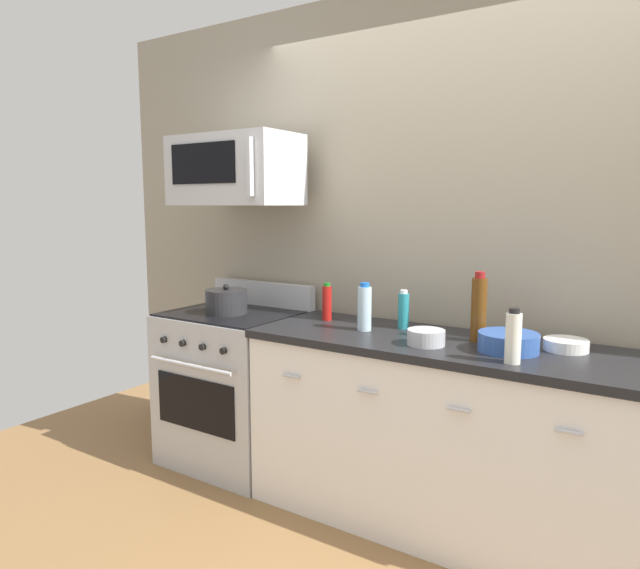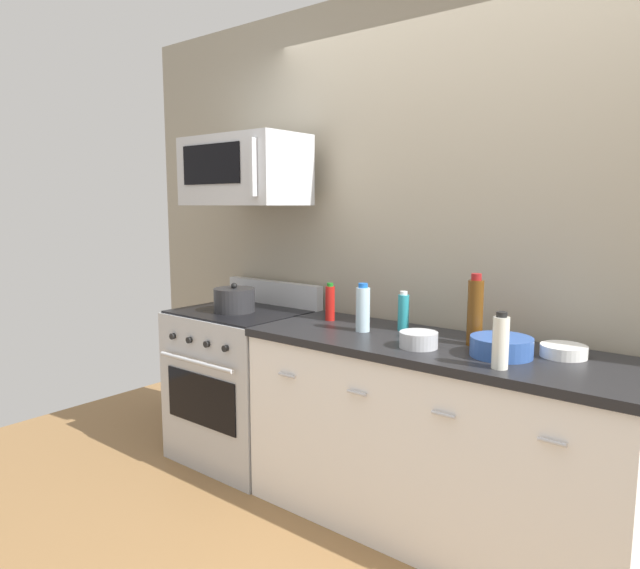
% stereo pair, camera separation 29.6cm
% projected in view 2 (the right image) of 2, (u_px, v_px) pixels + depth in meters
% --- Properties ---
extents(ground_plane, '(5.92, 5.92, 0.00)m').
position_uv_depth(ground_plane, '(430.00, 529.00, 2.76)').
color(ground_plane, olive).
extents(back_wall, '(4.93, 0.10, 2.70)m').
position_uv_depth(back_wall, '(475.00, 245.00, 2.89)').
color(back_wall, '#9E937F').
rests_on(back_wall, ground_plane).
extents(counter_unit, '(1.84, 0.66, 0.92)m').
position_uv_depth(counter_unit, '(432.00, 438.00, 2.70)').
color(counter_unit, white).
rests_on(counter_unit, ground_plane).
extents(range_oven, '(0.76, 0.69, 1.07)m').
position_uv_depth(range_oven, '(243.00, 383.00, 3.50)').
color(range_oven, '#B7BABF').
rests_on(range_oven, ground_plane).
extents(microwave, '(0.74, 0.44, 0.40)m').
position_uv_depth(microwave, '(244.00, 171.00, 3.36)').
color(microwave, '#B7BABF').
extents(bottle_hot_sauce_red, '(0.05, 0.05, 0.21)m').
position_uv_depth(bottle_hot_sauce_red, '(330.00, 303.00, 3.15)').
color(bottle_hot_sauce_red, '#B21914').
rests_on(bottle_hot_sauce_red, countertop_slab).
extents(bottle_wine_amber, '(0.07, 0.07, 0.33)m').
position_uv_depth(bottle_wine_amber, '(475.00, 311.00, 2.58)').
color(bottle_wine_amber, '#59330F').
rests_on(bottle_wine_amber, countertop_slab).
extents(bottle_vinegar_white, '(0.06, 0.06, 0.23)m').
position_uv_depth(bottle_vinegar_white, '(501.00, 342.00, 2.22)').
color(bottle_vinegar_white, silver).
rests_on(bottle_vinegar_white, countertop_slab).
extents(bottle_water_clear, '(0.07, 0.07, 0.25)m').
position_uv_depth(bottle_water_clear, '(362.00, 309.00, 2.87)').
color(bottle_water_clear, silver).
rests_on(bottle_water_clear, countertop_slab).
extents(bottle_dish_soap, '(0.06, 0.06, 0.20)m').
position_uv_depth(bottle_dish_soap, '(403.00, 312.00, 2.89)').
color(bottle_dish_soap, teal).
rests_on(bottle_dish_soap, countertop_slab).
extents(bowl_white_ceramic, '(0.19, 0.19, 0.05)m').
position_uv_depth(bowl_white_ceramic, '(564.00, 350.00, 2.40)').
color(bowl_white_ceramic, white).
rests_on(bowl_white_ceramic, countertop_slab).
extents(bowl_steel_prep, '(0.17, 0.17, 0.07)m').
position_uv_depth(bowl_steel_prep, '(419.00, 339.00, 2.55)').
color(bowl_steel_prep, '#B2B5BA').
rests_on(bowl_steel_prep, countertop_slab).
extents(bowl_blue_mixing, '(0.26, 0.26, 0.08)m').
position_uv_depth(bowl_blue_mixing, '(501.00, 346.00, 2.40)').
color(bowl_blue_mixing, '#2D519E').
rests_on(bowl_blue_mixing, countertop_slab).
extents(bowl_red_small, '(0.10, 0.10, 0.04)m').
position_uv_depth(bowl_red_small, '(491.00, 337.00, 2.66)').
color(bowl_red_small, '#B72D28').
rests_on(bowl_red_small, countertop_slab).
extents(stockpot, '(0.24, 0.24, 0.17)m').
position_uv_depth(stockpot, '(234.00, 300.00, 3.39)').
color(stockpot, '#262628').
rests_on(stockpot, range_oven).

